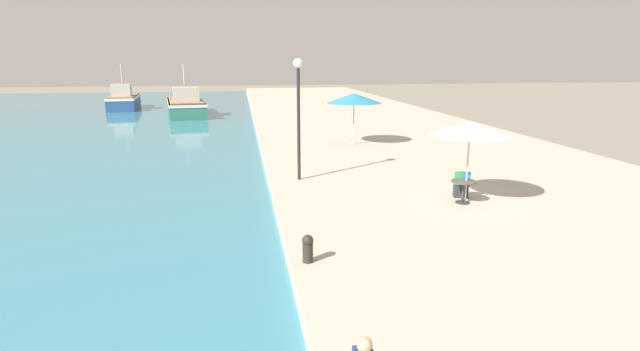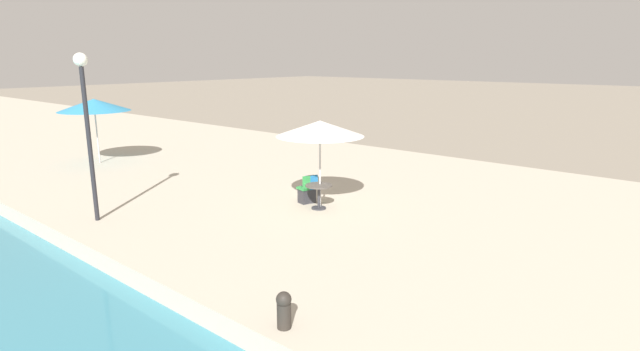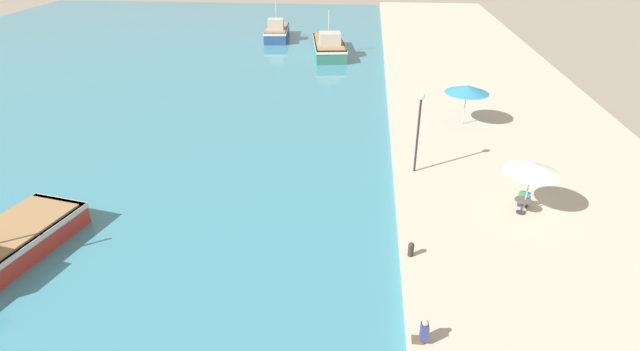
{
  "view_description": "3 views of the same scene",
  "coord_description": "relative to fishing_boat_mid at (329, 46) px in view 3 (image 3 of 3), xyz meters",
  "views": [
    {
      "loc": [
        -0.99,
        1.63,
        5.04
      ],
      "look_at": [
        1.5,
        17.35,
        1.3
      ],
      "focal_mm": 28.0,
      "sensor_mm": 36.0,
      "label": 1
    },
    {
      "loc": [
        -4.99,
        6.85,
        4.93
      ],
      "look_at": [
        6.07,
        16.2,
        1.5
      ],
      "focal_mm": 28.0,
      "sensor_mm": 36.0,
      "label": 2
    },
    {
      "loc": [
        -1.81,
        -5.26,
        13.32
      ],
      "look_at": [
        -4.0,
        18.0,
        1.1
      ],
      "focal_mm": 28.0,
      "sensor_mm": 36.0,
      "label": 3
    }
  ],
  "objects": [
    {
      "name": "person_at_quay",
      "position": [
        6.36,
        -40.84,
        -0.01
      ],
      "size": [
        0.52,
        0.36,
        0.96
      ],
      "color": "brown",
      "rests_on": "quay_promenade"
    },
    {
      "name": "water_basin",
      "position": [
        -22.11,
        -11.19,
        -0.91
      ],
      "size": [
        56.0,
        90.0,
        0.04
      ],
      "color": "teal",
      "rests_on": "ground_plane"
    },
    {
      "name": "cafe_chair_left",
      "position": [
        12.16,
        -31.38,
        -0.11
      ],
      "size": [
        0.55,
        0.56,
        0.91
      ],
      "rotation": [
        0.0,
        0.0,
        -0.45
      ],
      "color": "#2D2D33",
      "rests_on": "quay_promenade"
    },
    {
      "name": "mooring_bollard",
      "position": [
        6.29,
        -35.99,
        -0.08
      ],
      "size": [
        0.26,
        0.26,
        0.65
      ],
      "color": "#2D2823",
      "rests_on": "quay_promenade"
    },
    {
      "name": "fishing_boat_far",
      "position": [
        -6.81,
        6.86,
        -0.01
      ],
      "size": [
        3.24,
        7.3,
        4.5
      ],
      "rotation": [
        0.0,
        0.0,
        0.09
      ],
      "color": "navy",
      "rests_on": "water_basin"
    },
    {
      "name": "lamppost",
      "position": [
        7.02,
        -28.0,
        2.66
      ],
      "size": [
        0.36,
        0.36,
        4.56
      ],
      "color": "#232328",
      "rests_on": "quay_promenade"
    },
    {
      "name": "cafe_umbrella_pink",
      "position": [
        11.96,
        -31.99,
        1.98
      ],
      "size": [
        2.6,
        2.6,
        2.64
      ],
      "color": "#B7B7B7",
      "rests_on": "quay_promenade"
    },
    {
      "name": "cafe_table",
      "position": [
        11.85,
        -32.03,
        0.1
      ],
      "size": [
        0.8,
        0.8,
        0.74
      ],
      "color": "#333338",
      "rests_on": "quay_promenade"
    },
    {
      "name": "cafe_chair_right",
      "position": [
        12.03,
        -31.33,
        -0.11
      ],
      "size": [
        0.5,
        0.52,
        0.91
      ],
      "rotation": [
        0.0,
        0.0,
        -0.26
      ],
      "color": "#2D2D33",
      "rests_on": "quay_promenade"
    },
    {
      "name": "quay_promenade",
      "position": [
        13.89,
        -11.19,
        -0.68
      ],
      "size": [
        16.0,
        90.0,
        0.5
      ],
      "color": "#BCB29E",
      "rests_on": "ground_plane"
    },
    {
      "name": "cafe_umbrella_white",
      "position": [
        10.87,
        -20.43,
        2.06
      ],
      "size": [
        2.93,
        2.93,
        2.75
      ],
      "color": "#B7B7B7",
      "rests_on": "quay_promenade"
    },
    {
      "name": "fishing_boat_mid",
      "position": [
        0.0,
        0.0,
        0.0
      ],
      "size": [
        4.44,
        9.59,
        4.53
      ],
      "rotation": [
        0.0,
        0.0,
        0.15
      ],
      "color": "#33705B",
      "rests_on": "water_basin"
    }
  ]
}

